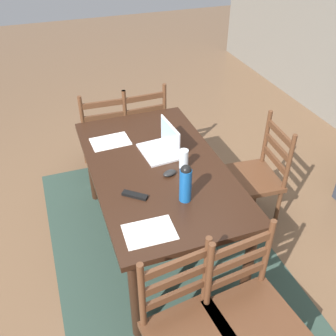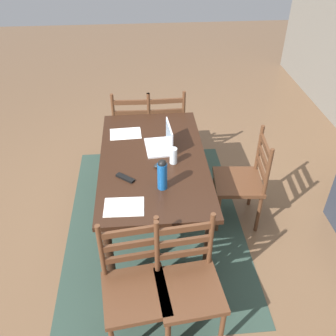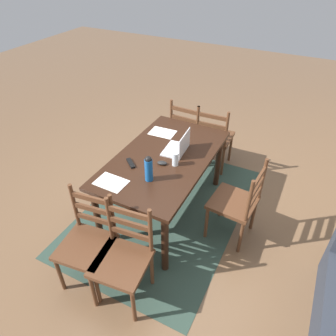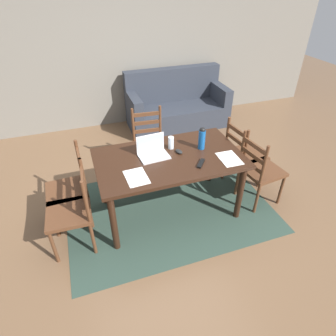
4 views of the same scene
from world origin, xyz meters
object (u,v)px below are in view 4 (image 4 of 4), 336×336
Objects in this scene: chair_left_near at (73,211)px; chair_right_near at (260,170)px; dining_table at (169,164)px; chair_left_far at (70,189)px; water_bottle at (202,138)px; computer_mouse at (179,151)px; tv_remote at (201,163)px; chair_far_head at (150,145)px; couch at (176,106)px; drinking_glass at (171,143)px; chair_right_far at (243,155)px; laptop at (152,151)px.

chair_right_near is at bearing -0.09° from chair_left_near.
chair_left_far is (-1.10, 0.19, -0.21)m from dining_table.
water_bottle is 2.66× the size of computer_mouse.
chair_left_far is 5.59× the size of tv_remote.
chair_right_near and chair_far_head have the same top height.
couch is (2.01, 2.40, -0.11)m from chair_left_near.
chair_left_near is 1.00× the size of chair_left_far.
couch is (0.91, 1.38, -0.11)m from chair_far_head.
chair_far_head is 0.86m from computer_mouse.
water_bottle is at bearing -19.84° from drinking_glass.
computer_mouse reaches higher than tv_remote.
chair_far_head is (-1.09, 0.65, 0.00)m from chair_right_far.
water_bottle is at bearing 7.43° from dining_table.
dining_table is at bearing -115.18° from drinking_glass.
chair_left_far is at bearing -134.76° from couch.
chair_right_far is (-0.00, 0.37, 0.00)m from chair_right_near.
water_bottle reaches higher than chair_left_near.
laptop is 1.98× the size of tv_remote.
dining_table is 0.47m from water_bottle.
chair_right_near is (1.10, -0.19, -0.21)m from dining_table.
tv_remote is (0.27, -0.24, 0.10)m from dining_table.
dining_table is 11.14× the size of drinking_glass.
chair_left_near is 2.82× the size of laptop.
water_bottle is 0.35m from drinking_glass.
chair_right_near is 0.86m from water_bottle.
drinking_glass is at bearing -25.33° from tv_remote.
laptop is 0.58m from water_bottle.
chair_far_head is 0.99m from water_bottle.
chair_left_near is at bearing -129.92° from couch.
chair_left_near is 2.23m from chair_right_far.
chair_right_near is 1.05m from computer_mouse.
chair_left_far is at bearing 174.89° from water_bottle.
drinking_glass is 0.14m from computer_mouse.
dining_table is 2.41m from couch.
dining_table is 1.13m from chair_right_near.
dining_table is 1.13m from chair_left_near.
tv_remote is at bearing -104.60° from couch.
chair_left_near is 1.50m from chair_far_head.
drinking_glass reaches higher than tv_remote.
water_bottle reaches higher than chair_right_far.
dining_table is 1.13m from chair_left_far.
chair_left_near and chair_far_head have the same top height.
chair_right_far is 0.83m from water_bottle.
chair_far_head is at bearing 84.80° from computer_mouse.
couch is at bearing 56.60° from chair_far_head.
chair_right_near is 5.59× the size of tv_remote.
couch reaches higher than chair_far_head.
computer_mouse is at bearing 166.08° from chair_right_near.
chair_far_head is at bearing 136.78° from chair_right_near.
chair_right_near is 2.82× the size of laptop.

